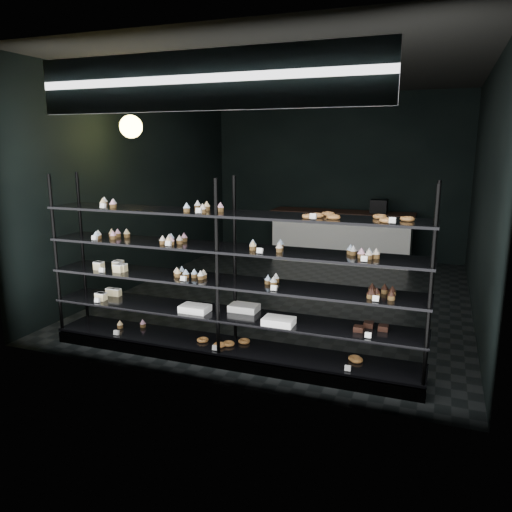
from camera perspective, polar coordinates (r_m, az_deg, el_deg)
name	(u,v)px	position (r m, az deg, el deg)	size (l,w,h in m)	color
room	(294,189)	(7.26, 4.39, 7.67)	(5.01, 6.01, 3.20)	black
display_shelf	(225,302)	(5.18, -3.54, -5.27)	(4.00, 0.50, 1.91)	black
signage	(200,80)	(4.53, -6.43, 19.31)	(3.30, 0.05, 0.50)	#0D1F41
pendant_lamp	(131,126)	(6.93, -14.11, 14.16)	(0.29, 0.29, 0.88)	black
service_counter	(342,236)	(9.76, 9.76, 2.27)	(2.70, 0.65, 1.23)	silver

